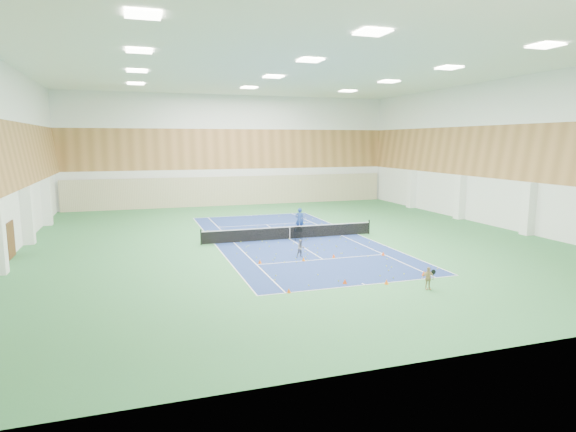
{
  "coord_description": "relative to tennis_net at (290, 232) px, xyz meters",
  "views": [
    {
      "loc": [
        -10.72,
        -32.53,
        7.04
      ],
      "look_at": [
        -0.71,
        -1.77,
        2.0
      ],
      "focal_mm": 30.0,
      "sensor_mm": 36.0,
      "label": 1
    }
  ],
  "objects": [
    {
      "name": "ground",
      "position": [
        0.0,
        0.0,
        -0.55
      ],
      "size": [
        40.0,
        40.0,
        0.0
      ],
      "primitive_type": "plane",
      "color": "#30713D",
      "rests_on": "ground"
    },
    {
      "name": "room_shell",
      "position": [
        0.0,
        0.0,
        5.45
      ],
      "size": [
        36.0,
        40.0,
        12.0
      ],
      "primitive_type": null,
      "color": "white",
      "rests_on": "ground"
    },
    {
      "name": "wood_cladding",
      "position": [
        0.0,
        0.0,
        7.45
      ],
      "size": [
        36.0,
        40.0,
        8.0
      ],
      "primitive_type": null,
      "color": "#A6713D",
      "rests_on": "room_shell"
    },
    {
      "name": "ceiling_light_grid",
      "position": [
        0.0,
        0.0,
        11.37
      ],
      "size": [
        21.4,
        25.4,
        0.06
      ],
      "primitive_type": null,
      "color": "white",
      "rests_on": "room_shell"
    },
    {
      "name": "court_surface",
      "position": [
        0.0,
        0.0,
        -0.55
      ],
      "size": [
        10.97,
        23.77,
        0.01
      ],
      "primitive_type": "cube",
      "color": "navy",
      "rests_on": "ground"
    },
    {
      "name": "tennis_balls_scatter",
      "position": [
        0.0,
        0.0,
        -0.5
      ],
      "size": [
        10.57,
        22.77,
        0.07
      ],
      "primitive_type": null,
      "color": "#ADCE23",
      "rests_on": "ground"
    },
    {
      "name": "tennis_net",
      "position": [
        0.0,
        0.0,
        0.0
      ],
      "size": [
        12.8,
        0.1,
        1.1
      ],
      "primitive_type": null,
      "color": "black",
      "rests_on": "ground"
    },
    {
      "name": "back_curtain",
      "position": [
        0.0,
        19.75,
        1.05
      ],
      "size": [
        35.4,
        0.16,
        3.2
      ],
      "primitive_type": "cube",
      "color": "#C6B793",
      "rests_on": "ground"
    },
    {
      "name": "door_left_b",
      "position": [
        -17.92,
        0.0,
        0.55
      ],
      "size": [
        0.08,
        1.8,
        2.2
      ],
      "primitive_type": "cube",
      "color": "#593319",
      "rests_on": "ground"
    },
    {
      "name": "coach",
      "position": [
        1.69,
        2.65,
        0.39
      ],
      "size": [
        0.8,
        0.66,
        1.87
      ],
      "primitive_type": "imported",
      "rotation": [
        0.0,
        0.0,
        2.77
      ],
      "color": "navy",
      "rests_on": "ground"
    },
    {
      "name": "child_court",
      "position": [
        -1.05,
        -5.37,
        -0.01
      ],
      "size": [
        0.57,
        0.47,
        1.09
      ],
      "primitive_type": "imported",
      "rotation": [
        0.0,
        0.0,
        0.11
      ],
      "color": "gray",
      "rests_on": "ground"
    },
    {
      "name": "child_apron",
      "position": [
        2.55,
        -13.44,
        0.0
      ],
      "size": [
        0.68,
        0.36,
        1.11
      ],
      "primitive_type": "imported",
      "rotation": [
        0.0,
        0.0,
        -0.13
      ],
      "color": "tan",
      "rests_on": "ground"
    },
    {
      "name": "ball_cart",
      "position": [
        0.44,
        -0.6,
        -0.07
      ],
      "size": [
        0.62,
        0.62,
        0.96
      ],
      "primitive_type": null,
      "rotation": [
        0.0,
        0.0,
        -0.14
      ],
      "color": "black",
      "rests_on": "ground"
    },
    {
      "name": "cone_svc_a",
      "position": [
        -3.86,
        -6.18,
        -0.42
      ],
      "size": [
        0.23,
        0.23,
        0.25
      ],
      "primitive_type": "cone",
      "color": "#E7590C",
      "rests_on": "ground"
    },
    {
      "name": "cone_svc_b",
      "position": [
        -1.25,
        -6.41,
        -0.43
      ],
      "size": [
        0.22,
        0.22,
        0.25
      ],
      "primitive_type": "cone",
      "color": "orange",
      "rests_on": "ground"
    },
    {
      "name": "cone_svc_c",
      "position": [
        0.8,
        -6.17,
        -0.44
      ],
      "size": [
        0.21,
        0.21,
        0.23
      ],
      "primitive_type": "cone",
      "color": "#FE520D",
      "rests_on": "ground"
    },
    {
      "name": "cone_svc_d",
      "position": [
        3.95,
        -6.6,
        -0.42
      ],
      "size": [
        0.23,
        0.23,
        0.25
      ],
      "primitive_type": "cone",
      "color": "#E5490C",
      "rests_on": "ground"
    },
    {
      "name": "cone_base_a",
      "position": [
        -3.95,
        -11.87,
        -0.44
      ],
      "size": [
        0.2,
        0.2,
        0.22
      ],
      "primitive_type": "cone",
      "color": "#EC5C0C",
      "rests_on": "ground"
    },
    {
      "name": "cone_base_b",
      "position": [
        -0.85,
        -11.37,
        -0.42
      ],
      "size": [
        0.23,
        0.23,
        0.25
      ],
      "primitive_type": "cone",
      "color": "#D7440B",
      "rests_on": "ground"
    },
    {
      "name": "cone_base_c",
      "position": [
        1.1,
        -12.07,
        -0.43
      ],
      "size": [
        0.22,
        0.22,
        0.24
      ],
      "primitive_type": "cone",
      "color": "#FF660D",
      "rests_on": "ground"
    },
    {
      "name": "cone_base_d",
      "position": [
        3.75,
        -11.31,
        -0.42
      ],
      "size": [
        0.23,
        0.23,
        0.25
      ],
      "primitive_type": "cone",
      "color": "#E3440B",
      "rests_on": "ground"
    }
  ]
}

